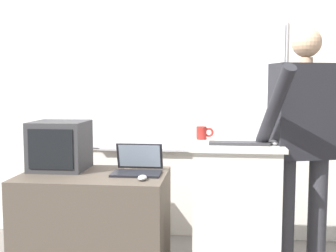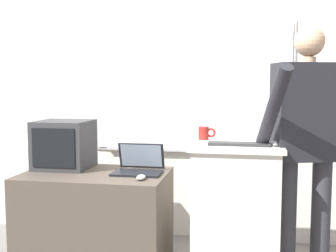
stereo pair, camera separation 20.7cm
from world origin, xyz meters
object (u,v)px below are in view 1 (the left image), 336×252
side_desk (94,224)px  crt_monitor (60,146)px  lectern_podium (235,211)px  laptop (138,166)px  computer_mouse_by_keyboard (274,142)px  wireless_keyboard (239,143)px  computer_mouse_by_laptop (142,178)px  coffee_mug (202,133)px  person_presenter (304,135)px

side_desk → crt_monitor: crt_monitor is taller
lectern_podium → laptop: lectern_podium is taller
laptop → computer_mouse_by_keyboard: 0.97m
wireless_keyboard → crt_monitor: (-1.31, 0.15, -0.06)m
crt_monitor → computer_mouse_by_laptop: bearing=-23.2°
laptop → coffee_mug: bearing=19.4°
laptop → computer_mouse_by_laptop: size_ratio=3.46×
lectern_podium → person_presenter: 0.71m
lectern_podium → crt_monitor: 1.37m
coffee_mug → computer_mouse_by_laptop: bearing=-135.0°
lectern_podium → side_desk: 1.01m
lectern_podium → computer_mouse_by_laptop: lectern_podium is taller
laptop → lectern_podium: bearing=-2.3°
lectern_podium → laptop: 0.76m
wireless_keyboard → computer_mouse_by_keyboard: computer_mouse_by_keyboard is taller
person_presenter → laptop: person_presenter is taller
person_presenter → crt_monitor: (-1.76, 0.05, -0.11)m
wireless_keyboard → computer_mouse_by_laptop: size_ratio=4.04×
computer_mouse_by_laptop → person_presenter: bearing=12.3°
lectern_podium → laptop: bearing=177.7°
laptop → crt_monitor: bearing=174.0°
lectern_podium → crt_monitor: crt_monitor is taller
wireless_keyboard → crt_monitor: crt_monitor is taller
computer_mouse_by_laptop → laptop: bearing=107.5°
side_desk → laptop: 0.53m
person_presenter → crt_monitor: person_presenter is taller
side_desk → computer_mouse_by_keyboard: 1.40m
wireless_keyboard → computer_mouse_by_laptop: (-0.64, -0.13, -0.22)m
person_presenter → laptop: size_ratio=5.08×
computer_mouse_by_laptop → crt_monitor: bearing=156.8°
lectern_podium → coffee_mug: bearing=141.5°
side_desk → coffee_mug: 1.03m
computer_mouse_by_laptop → computer_mouse_by_keyboard: computer_mouse_by_keyboard is taller
computer_mouse_by_laptop → coffee_mug: size_ratio=0.78×
computer_mouse_by_laptop → crt_monitor: 0.75m
wireless_keyboard → person_presenter: bearing=12.9°
computer_mouse_by_keyboard → wireless_keyboard: bearing=-175.8°
wireless_keyboard → crt_monitor: size_ratio=1.02×
side_desk → crt_monitor: size_ratio=2.62×
wireless_keyboard → coffee_mug: 0.36m
wireless_keyboard → laptop: bearing=172.7°
lectern_podium → computer_mouse_by_laptop: 0.71m
coffee_mug → computer_mouse_by_keyboard: bearing=-25.7°
person_presenter → crt_monitor: 1.76m
computer_mouse_by_keyboard → lectern_podium: bearing=169.5°
laptop → person_presenter: bearing=0.6°
laptop → wireless_keyboard: 0.74m
computer_mouse_by_laptop → crt_monitor: crt_monitor is taller
lectern_podium → computer_mouse_by_laptop: (-0.62, -0.20, 0.27)m
person_presenter → computer_mouse_by_keyboard: (-0.21, -0.09, -0.04)m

